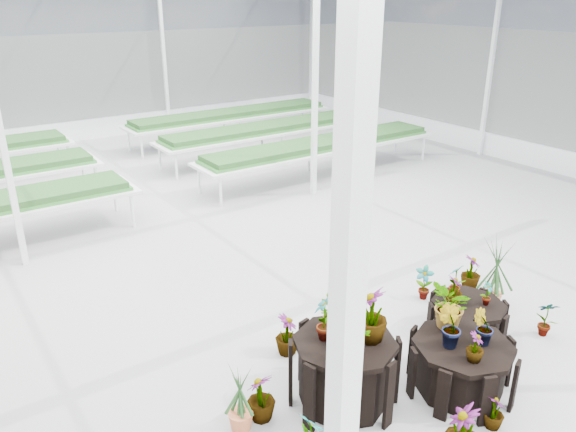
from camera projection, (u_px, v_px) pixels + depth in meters
ground_plane at (316, 314)px, 7.86m from camera, size 24.00×24.00×0.00m
greenhouse_shell at (319, 159)px, 7.02m from camera, size 18.00×24.00×4.50m
steel_frame at (319, 159)px, 7.02m from camera, size 18.00×24.00×4.50m
nursery_benches at (130, 165)px, 13.19m from camera, size 16.00×7.00×0.84m
plinth_tall at (344, 371)px, 6.05m from camera, size 1.38×1.38×0.79m
plinth_mid at (461, 367)px, 6.26m from camera, size 1.49×1.49×0.61m
plinth_low at (467, 318)px, 7.35m from camera, size 1.19×1.19×0.44m
nursery_plants at (403, 327)px, 6.48m from camera, size 4.77×2.80×1.39m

